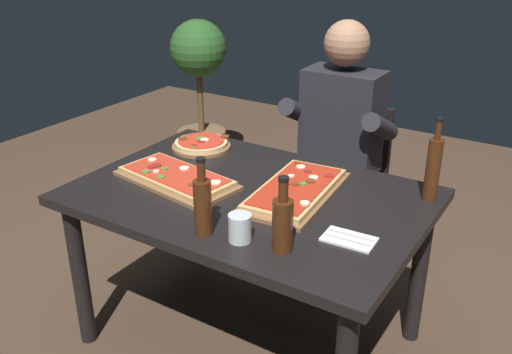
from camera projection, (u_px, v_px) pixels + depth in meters
The scene contains 13 objects.
ground_plane at pixel (250, 337), 2.58m from camera, with size 6.40×6.40×0.00m, color #4C3828.
dining_table at pixel (250, 213), 2.32m from camera, with size 1.40×0.96×0.74m.
pizza_rectangular_front at pixel (176, 178), 2.36m from camera, with size 0.57×0.34×0.05m.
pizza_rectangular_left at pixel (296, 190), 2.25m from camera, with size 0.33×0.57×0.05m.
pizza_round_far at pixel (201, 144), 2.72m from camera, with size 0.28×0.28×0.05m.
wine_bottle_dark at pixel (433, 168), 2.17m from camera, with size 0.06×0.06×0.34m.
oil_bottle_amber at pixel (283, 222), 1.84m from camera, with size 0.07×0.07×0.27m.
vinegar_bottle_green at pixel (203, 205), 1.93m from camera, with size 0.06×0.06×0.29m.
tumbler_near_camera at pixel (240, 229), 1.92m from camera, with size 0.08×0.08×0.10m.
napkin_cutlery_set at pixel (349, 239), 1.93m from camera, with size 0.19×0.12×0.01m.
diner_chair at pixel (344, 178), 3.02m from camera, with size 0.44×0.44×0.87m.
seated_diner at pixel (337, 140), 2.82m from camera, with size 0.53×0.41×1.33m.
potted_plant_corner at pixel (200, 88), 4.14m from camera, with size 0.41×0.41×1.13m.
Camera 1 is at (1.12, -1.72, 1.73)m, focal length 39.43 mm.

